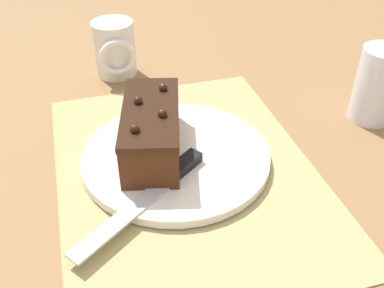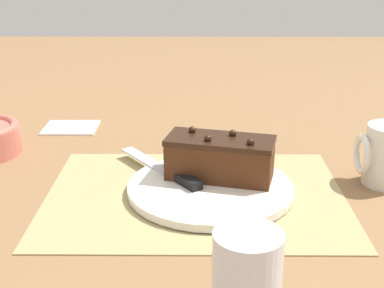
{
  "view_description": "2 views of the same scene",
  "coord_description": "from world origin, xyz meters",
  "px_view_note": "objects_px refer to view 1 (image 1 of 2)",
  "views": [
    {
      "loc": [
        0.45,
        -0.12,
        0.39
      ],
      "look_at": [
        -0.0,
        0.01,
        0.04
      ],
      "focal_mm": 42.0,
      "sensor_mm": 36.0,
      "label": 1
    },
    {
      "loc": [
        0.0,
        0.75,
        0.37
      ],
      "look_at": [
        0.01,
        -0.04,
        0.07
      ],
      "focal_mm": 50.0,
      "sensor_mm": 36.0,
      "label": 2
    }
  ],
  "objects_px": {
    "serving_knife": "(162,183)",
    "coffee_mug": "(115,49)",
    "chocolate_cake": "(151,130)",
    "cake_plate": "(176,156)",
    "drinking_glass": "(377,85)"
  },
  "relations": [
    {
      "from": "serving_knife",
      "to": "coffee_mug",
      "type": "bearing_deg",
      "value": -35.4
    },
    {
      "from": "chocolate_cake",
      "to": "coffee_mug",
      "type": "height_order",
      "value": "coffee_mug"
    },
    {
      "from": "serving_knife",
      "to": "cake_plate",
      "type": "bearing_deg",
      "value": -64.68
    },
    {
      "from": "chocolate_cake",
      "to": "serving_knife",
      "type": "distance_m",
      "value": 0.08
    },
    {
      "from": "serving_knife",
      "to": "coffee_mug",
      "type": "xyz_separation_m",
      "value": [
        -0.34,
        -0.01,
        0.03
      ]
    },
    {
      "from": "coffee_mug",
      "to": "chocolate_cake",
      "type": "bearing_deg",
      "value": 2.47
    },
    {
      "from": "coffee_mug",
      "to": "cake_plate",
      "type": "bearing_deg",
      "value": 8.16
    },
    {
      "from": "cake_plate",
      "to": "serving_knife",
      "type": "xyz_separation_m",
      "value": [
        0.06,
        -0.03,
        0.01
      ]
    },
    {
      "from": "cake_plate",
      "to": "coffee_mug",
      "type": "xyz_separation_m",
      "value": [
        -0.28,
        -0.04,
        0.04
      ]
    },
    {
      "from": "cake_plate",
      "to": "serving_knife",
      "type": "relative_size",
      "value": 1.38
    },
    {
      "from": "cake_plate",
      "to": "chocolate_cake",
      "type": "xyz_separation_m",
      "value": [
        -0.02,
        -0.03,
        0.04
      ]
    },
    {
      "from": "cake_plate",
      "to": "drinking_glass",
      "type": "xyz_separation_m",
      "value": [
        -0.03,
        0.32,
        0.05
      ]
    },
    {
      "from": "chocolate_cake",
      "to": "serving_knife",
      "type": "bearing_deg",
      "value": -2.89
    },
    {
      "from": "serving_knife",
      "to": "drinking_glass",
      "type": "distance_m",
      "value": 0.37
    },
    {
      "from": "serving_knife",
      "to": "drinking_glass",
      "type": "height_order",
      "value": "drinking_glass"
    }
  ]
}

